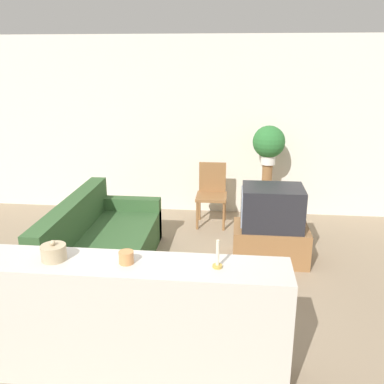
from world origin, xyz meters
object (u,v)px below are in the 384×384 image
couch (101,247)px  potted_plant (269,143)px  television (272,207)px  wooden_chair (212,191)px  decorative_bowl (54,252)px

couch → potted_plant: 2.81m
television → potted_plant: potted_plant is taller
wooden_chair → potted_plant: bearing=11.2°
couch → television: (1.95, 0.46, 0.40)m
television → potted_plant: bearing=88.9°
decorative_bowl → potted_plant: bearing=62.5°
wooden_chair → potted_plant: size_ratio=1.61×
wooden_chair → decorative_bowl: bearing=-106.7°
decorative_bowl → couch: bearing=97.1°
couch → television: bearing=13.3°
couch → decorative_bowl: 1.81m
couch → television: 2.05m
wooden_chair → potted_plant: (0.80, 0.16, 0.70)m
wooden_chair → potted_plant: potted_plant is taller
couch → potted_plant: size_ratio=3.62×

